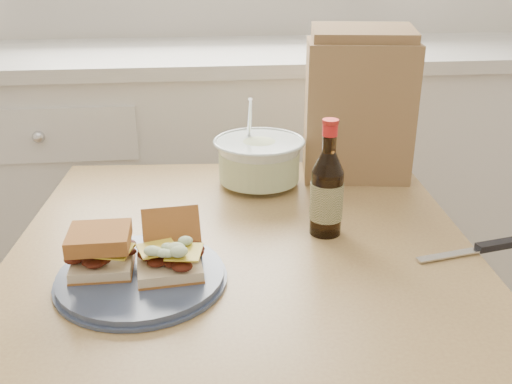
{
  "coord_description": "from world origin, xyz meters",
  "views": [
    {
      "loc": [
        -0.06,
        -0.23,
        1.23
      ],
      "look_at": [
        0.05,
        0.79,
        0.8
      ],
      "focal_mm": 40.0,
      "sensor_mm": 36.0,
      "label": 1
    }
  ],
  "objects": [
    {
      "name": "sandwich_right",
      "position": [
        -0.11,
        0.63,
        0.77
      ],
      "size": [
        0.11,
        0.15,
        0.09
      ],
      "rotation": [
        0.0,
        0.0,
        0.1
      ],
      "color": "beige",
      "rests_on": "plate"
    },
    {
      "name": "plate",
      "position": [
        -0.16,
        0.62,
        0.73
      ],
      "size": [
        0.28,
        0.28,
        0.02
      ],
      "primitive_type": "cylinder",
      "color": "#3B4660",
      "rests_on": "dining_table"
    },
    {
      "name": "sandwich_left",
      "position": [
        -0.22,
        0.63,
        0.78
      ],
      "size": [
        0.1,
        0.09,
        0.07
      ],
      "rotation": [
        0.0,
        0.0,
        0.0
      ],
      "color": "beige",
      "rests_on": "plate"
    },
    {
      "name": "coleslaw_bowl",
      "position": [
        0.09,
        1.03,
        0.78
      ],
      "size": [
        0.21,
        0.21,
        0.21
      ],
      "color": "white",
      "rests_on": "dining_table"
    },
    {
      "name": "paper_bag",
      "position": [
        0.33,
        1.07,
        0.88
      ],
      "size": [
        0.27,
        0.2,
        0.33
      ],
      "primitive_type": "cube",
      "rotation": [
        0.0,
        0.0,
        -0.16
      ],
      "color": "olive",
      "rests_on": "dining_table"
    },
    {
      "name": "knife",
      "position": [
        0.46,
        0.65,
        0.73
      ],
      "size": [
        0.21,
        0.06,
        0.01
      ],
      "rotation": [
        0.0,
        0.0,
        0.2
      ],
      "color": "silver",
      "rests_on": "dining_table"
    },
    {
      "name": "cabinet_run",
      "position": [
        -0.0,
        1.7,
        0.47
      ],
      "size": [
        2.5,
        0.64,
        0.94
      ],
      "color": "white",
      "rests_on": "ground"
    },
    {
      "name": "dining_table",
      "position": [
        0.02,
        0.75,
        0.62
      ],
      "size": [
        0.93,
        0.93,
        0.72
      ],
      "rotation": [
        0.0,
        0.0,
        -0.07
      ],
      "color": "tan",
      "rests_on": "ground"
    },
    {
      "name": "beer_bottle",
      "position": [
        0.19,
        0.76,
        0.81
      ],
      "size": [
        0.06,
        0.06,
        0.23
      ],
      "rotation": [
        0.0,
        0.0,
        -0.33
      ],
      "color": "black",
      "rests_on": "dining_table"
    }
  ]
}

